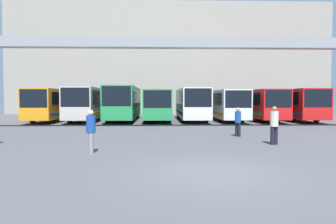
# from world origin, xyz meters

# --- Properties ---
(ground_plane) EXTENTS (200.00, 200.00, 0.00)m
(ground_plane) POSITION_xyz_m (0.00, 0.00, 0.00)
(ground_plane) COLOR #47474C
(building_backdrop) EXTENTS (46.39, 12.00, 15.96)m
(building_backdrop) POSITION_xyz_m (0.00, 39.92, 7.98)
(building_backdrop) COLOR gray
(building_backdrop) RESTS_ON ground
(overhead_gantry) EXTENTS (31.82, 0.80, 6.31)m
(overhead_gantry) POSITION_xyz_m (0.00, 12.05, 5.38)
(overhead_gantry) COLOR gray
(overhead_gantry) RESTS_ON ground
(bus_slot_0) EXTENTS (2.44, 10.53, 3.03)m
(bus_slot_0) POSITION_xyz_m (-11.73, 21.29, 1.75)
(bus_slot_0) COLOR orange
(bus_slot_0) RESTS_ON ground
(bus_slot_1) EXTENTS (2.56, 10.06, 3.16)m
(bus_slot_1) POSITION_xyz_m (-8.38, 21.05, 1.82)
(bus_slot_1) COLOR beige
(bus_slot_1) RESTS_ON ground
(bus_slot_2) EXTENTS (2.63, 10.83, 3.29)m
(bus_slot_2) POSITION_xyz_m (-5.03, 21.44, 1.89)
(bus_slot_2) COLOR #268C4C
(bus_slot_2) RESTS_ON ground
(bus_slot_3) EXTENTS (2.52, 11.19, 2.96)m
(bus_slot_3) POSITION_xyz_m (-1.68, 21.62, 1.71)
(bus_slot_3) COLOR #268C4C
(bus_slot_3) RESTS_ON ground
(bus_slot_4) EXTENTS (2.48, 11.09, 3.11)m
(bus_slot_4) POSITION_xyz_m (1.68, 21.57, 1.79)
(bus_slot_4) COLOR silver
(bus_slot_4) RESTS_ON ground
(bus_slot_5) EXTENTS (2.44, 12.04, 2.95)m
(bus_slot_5) POSITION_xyz_m (5.03, 22.05, 1.71)
(bus_slot_5) COLOR silver
(bus_slot_5) RESTS_ON ground
(bus_slot_6) EXTENTS (2.46, 12.38, 2.99)m
(bus_slot_6) POSITION_xyz_m (8.38, 22.21, 1.73)
(bus_slot_6) COLOR red
(bus_slot_6) RESTS_ON ground
(bus_slot_7) EXTENTS (2.61, 10.70, 3.05)m
(bus_slot_7) POSITION_xyz_m (11.73, 21.37, 1.76)
(bus_slot_7) COLOR red
(bus_slot_7) RESTS_ON ground
(pedestrian_near_right) EXTENTS (0.37, 0.37, 1.79)m
(pedestrian_near_right) POSITION_xyz_m (3.85, 5.27, 0.95)
(pedestrian_near_right) COLOR black
(pedestrian_near_right) RESTS_ON ground
(pedestrian_mid_right) EXTENTS (0.34, 0.34, 1.65)m
(pedestrian_mid_right) POSITION_xyz_m (2.95, 8.34, 0.88)
(pedestrian_mid_right) COLOR black
(pedestrian_mid_right) RESTS_ON ground
(pedestrian_mid_left) EXTENTS (0.36, 0.36, 1.71)m
(pedestrian_mid_left) POSITION_xyz_m (-4.20, 3.22, 0.91)
(pedestrian_mid_left) COLOR gray
(pedestrian_mid_left) RESTS_ON ground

